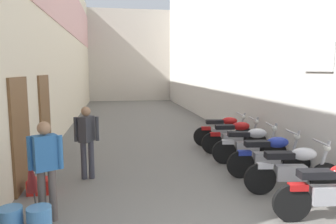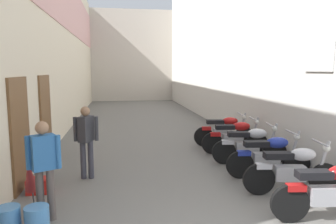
# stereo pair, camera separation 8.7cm
# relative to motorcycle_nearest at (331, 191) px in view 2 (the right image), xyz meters

# --- Properties ---
(ground_plane) EXTENTS (36.81, 36.81, 0.00)m
(ground_plane) POSITION_rel_motorcycle_nearest_xyz_m (-2.09, 7.23, -0.50)
(ground_plane) COLOR #66635E
(building_left) EXTENTS (0.45, 20.81, 6.96)m
(building_left) POSITION_rel_motorcycle_nearest_xyz_m (-5.32, 9.18, 3.01)
(building_left) COLOR beige
(building_left) RESTS_ON ground
(building_right) EXTENTS (0.45, 20.81, 7.82)m
(building_right) POSITION_rel_motorcycle_nearest_xyz_m (1.14, 9.23, 3.41)
(building_right) COLOR silver
(building_right) RESTS_ON ground
(building_far_end) EXTENTS (9.07, 2.00, 6.77)m
(building_far_end) POSITION_rel_motorcycle_nearest_xyz_m (-2.09, 20.63, 2.89)
(building_far_end) COLOR beige
(building_far_end) RESTS_ON ground
(motorcycle_nearest) EXTENTS (1.85, 0.58, 1.04)m
(motorcycle_nearest) POSITION_rel_motorcycle_nearest_xyz_m (0.00, 0.00, 0.00)
(motorcycle_nearest) COLOR black
(motorcycle_nearest) RESTS_ON ground
(motorcycle_second) EXTENTS (1.84, 0.58, 1.04)m
(motorcycle_second) POSITION_rel_motorcycle_nearest_xyz_m (-0.00, 1.06, 0.00)
(motorcycle_second) COLOR black
(motorcycle_second) RESTS_ON ground
(motorcycle_third) EXTENTS (1.85, 0.58, 1.04)m
(motorcycle_third) POSITION_rel_motorcycle_nearest_xyz_m (0.00, 2.01, 0.00)
(motorcycle_third) COLOR black
(motorcycle_third) RESTS_ON ground
(motorcycle_fourth) EXTENTS (1.84, 0.58, 1.04)m
(motorcycle_fourth) POSITION_rel_motorcycle_nearest_xyz_m (-0.00, 3.01, 0.00)
(motorcycle_fourth) COLOR black
(motorcycle_fourth) RESTS_ON ground
(motorcycle_fifth) EXTENTS (1.85, 0.58, 1.04)m
(motorcycle_fifth) POSITION_rel_motorcycle_nearest_xyz_m (0.00, 4.00, 0.00)
(motorcycle_fifth) COLOR black
(motorcycle_fifth) RESTS_ON ground
(motorcycle_sixth) EXTENTS (1.85, 0.58, 1.04)m
(motorcycle_sixth) POSITION_rel_motorcycle_nearest_xyz_m (0.00, 4.89, 0.00)
(motorcycle_sixth) COLOR black
(motorcycle_sixth) RESTS_ON ground
(pedestrian_by_doorway) EXTENTS (0.52, 0.33, 1.57)m
(pedestrian_by_doorway) POSITION_rel_motorcycle_nearest_xyz_m (-4.35, 0.75, 0.42)
(pedestrian_by_doorway) COLOR #564C47
(pedestrian_by_doorway) RESTS_ON ground
(pedestrian_mid_alley) EXTENTS (0.52, 0.39, 1.57)m
(pedestrian_mid_alley) POSITION_rel_motorcycle_nearest_xyz_m (-3.89, 2.60, 0.42)
(pedestrian_mid_alley) COLOR #383842
(pedestrian_mid_alley) RESTS_ON ground
(water_jug_near_door) EXTENTS (0.34, 0.34, 0.42)m
(water_jug_near_door) POSITION_rel_motorcycle_nearest_xyz_m (-4.78, 0.35, -0.29)
(water_jug_near_door) COLOR #4C8CCC
(water_jug_near_door) RESTS_ON ground
(water_jug_beside_first) EXTENTS (0.34, 0.34, 0.42)m
(water_jug_beside_first) POSITION_rel_motorcycle_nearest_xyz_m (-4.38, 0.30, -0.29)
(water_jug_beside_first) COLOR #4C8CCC
(water_jug_beside_first) RESTS_ON ground
(plastic_crate) EXTENTS (0.44, 0.32, 0.28)m
(plastic_crate) POSITION_rel_motorcycle_nearest_xyz_m (-4.72, 1.93, -0.36)
(plastic_crate) COLOR red
(plastic_crate) RESTS_ON ground
(umbrella_leaning) EXTENTS (0.20, 0.35, 0.97)m
(umbrella_leaning) POSITION_rel_motorcycle_nearest_xyz_m (-4.61, 0.94, 0.18)
(umbrella_leaning) COLOR #4C4C4C
(umbrella_leaning) RESTS_ON ground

